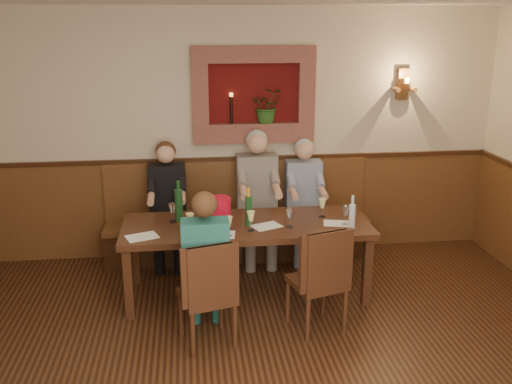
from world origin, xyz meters
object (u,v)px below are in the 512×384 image
Objects in this scene: person_bench_right at (304,210)px; water_bottle at (352,216)px; person_bench_left at (168,215)px; bench at (238,230)px; wine_bottle_green_b at (179,204)px; dining_table at (246,230)px; person_bench_mid at (258,208)px; person_chair_front at (206,278)px; wine_bottle_green_a at (249,210)px; spittoon_bucket at (219,211)px; chair_near_right at (317,299)px; chair_near_left at (208,313)px.

water_bottle is at bearing -79.19° from person_bench_right.
person_bench_left is 2.11m from water_bottle.
bench is at bearing 172.04° from person_bench_right.
wine_bottle_green_b is at bearing -129.37° from bench.
water_bottle is at bearing -17.37° from dining_table.
person_bench_mid is 1.11× the size of person_chair_front.
wine_bottle_green_a is 1.10× the size of water_bottle.
wine_bottle_green_b is at bearing 103.42° from person_chair_front.
wine_bottle_green_a is at bearing -47.85° from person_bench_left.
person_chair_front reaches higher than wine_bottle_green_b.
dining_table is at bearing -13.30° from wine_bottle_green_b.
person_chair_front is at bearing -101.42° from spittoon_bucket.
chair_near_right is 0.86m from water_bottle.
person_bench_right reaches higher than bench.
chair_near_right is at bearing -78.01° from person_bench_mid.
water_bottle reaches higher than chair_near_right.
person_bench_left is at bearing 86.61° from chair_near_left.
person_bench_left reaches higher than dining_table.
dining_table is 7.04× the size of water_bottle.
wine_bottle_green_b is (-1.20, 0.91, 0.63)m from chair_near_right.
chair_near_right is (0.55, -1.70, -0.04)m from bench.
person_bench_left reaches higher than person_chair_front.
spittoon_bucket reaches higher than chair_near_right.
dining_table is 2.45× the size of chair_near_right.
chair_near_left is 1.86m from person_bench_mid.
bench is 1.88m from chair_near_left.
chair_near_left is 0.98× the size of chair_near_right.
bench is 1.14m from wine_bottle_green_a.
wine_bottle_green_a reaches higher than chair_near_right.
dining_table is at bearing 49.22° from chair_near_left.
person_bench_right is at bearing 0.38° from person_bench_mid.
person_bench_right is at bearing 40.55° from chair_near_left.
person_chair_front is at bearing -125.90° from person_bench_right.
bench is 1.18m from wine_bottle_green_b.
person_bench_mid is 0.53m from person_bench_right.
water_bottle is (0.95, -0.26, -0.02)m from wine_bottle_green_a.
dining_table is at bearing 109.20° from wine_bottle_green_a.
wine_bottle_green_a reaches higher than spittoon_bucket.
wine_bottle_green_a is at bearing -89.07° from bench.
person_bench_left reaches higher than person_bench_right.
spittoon_bucket is (0.15, 0.88, 0.61)m from chair_near_left.
person_chair_front is (-0.43, -1.72, 0.23)m from bench.
dining_table is at bearing -104.37° from person_bench_mid.
wine_bottle_green_a is (0.44, 0.84, 0.62)m from chair_near_left.
chair_near_right is at bearing 1.64° from person_chair_front.
spittoon_bucket is at bearing 166.38° from water_bottle.
person_bench_mid is at bearing 84.75° from chair_near_right.
water_bottle is at bearing 7.47° from chair_near_left.
wine_bottle_green_b is 1.68m from water_bottle.
wine_bottle_green_b is at bearing 125.71° from chair_near_right.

